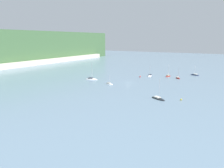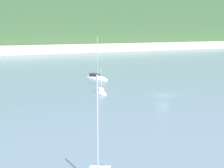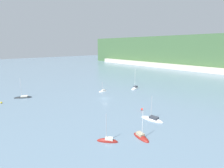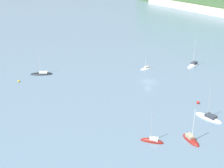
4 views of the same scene
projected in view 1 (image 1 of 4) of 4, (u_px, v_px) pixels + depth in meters
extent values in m
plane|color=slate|center=(128.00, 83.00, 130.86)|extent=(600.00, 600.00, 0.00)
cube|color=beige|center=(6.00, 66.00, 188.81)|extent=(283.88, 6.00, 4.76)
ellipsoid|color=white|center=(109.00, 84.00, 125.74)|extent=(1.76, 4.94, 1.30)
cube|color=beige|center=(109.00, 83.00, 125.81)|extent=(1.16, 1.80, 0.72)
cylinder|color=silver|center=(110.00, 80.00, 125.05)|extent=(0.14, 0.14, 4.83)
ellipsoid|color=maroon|center=(178.00, 79.00, 144.04)|extent=(5.06, 4.57, 1.66)
cube|color=silver|center=(178.00, 77.00, 144.29)|extent=(2.14, 2.02, 0.70)
cylinder|color=#B2B2B7|center=(178.00, 73.00, 142.98)|extent=(0.14, 0.14, 6.95)
ellipsoid|color=black|center=(158.00, 99.00, 95.21)|extent=(6.12, 8.16, 1.35)
cube|color=silver|center=(157.00, 97.00, 95.61)|extent=(2.97, 3.37, 0.55)
cylinder|color=silver|center=(159.00, 88.00, 93.90)|extent=(0.14, 0.14, 8.85)
ellipsoid|color=maroon|center=(168.00, 77.00, 151.67)|extent=(6.09, 3.13, 1.53)
cube|color=tan|center=(168.00, 75.00, 151.17)|extent=(2.33, 1.79, 0.77)
cylinder|color=silver|center=(169.00, 70.00, 151.01)|extent=(0.14, 0.14, 7.68)
ellipsoid|color=silver|center=(150.00, 76.00, 153.16)|extent=(7.96, 3.56, 1.62)
cube|color=#333842|center=(150.00, 75.00, 153.54)|extent=(2.99, 2.12, 0.80)
cylinder|color=#B2B2B7|center=(150.00, 70.00, 151.95)|extent=(0.14, 0.14, 7.49)
ellipsoid|color=#232D4C|center=(195.00, 75.00, 156.76)|extent=(4.31, 6.91, 1.85)
cube|color=silver|center=(196.00, 74.00, 156.18)|extent=(2.19, 2.74, 0.66)
cylinder|color=silver|center=(195.00, 70.00, 156.23)|extent=(0.14, 0.14, 6.66)
ellipsoid|color=white|center=(92.00, 80.00, 140.20)|extent=(4.70, 8.24, 1.87)
cube|color=#333842|center=(91.00, 78.00, 140.14)|extent=(2.45, 3.22, 0.85)
cylinder|color=silver|center=(92.00, 71.00, 138.95)|extent=(0.14, 0.14, 10.47)
sphere|color=yellow|center=(181.00, 100.00, 93.09)|extent=(0.70, 0.70, 0.70)
sphere|color=red|center=(140.00, 77.00, 148.82)|extent=(0.89, 0.89, 0.89)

